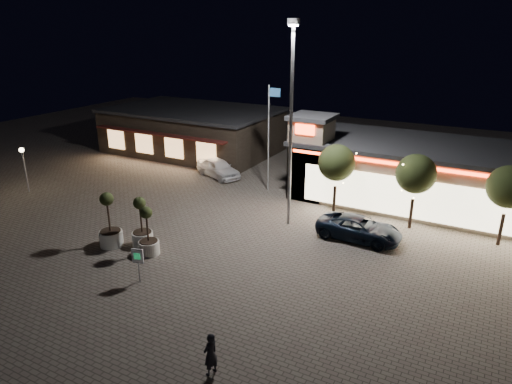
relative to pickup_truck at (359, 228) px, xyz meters
The scene contains 16 objects.
ground 10.35m from the pickup_truck, 129.86° to the right, with size 90.00×90.00×0.00m, color #655C51.
retail_building 8.53m from the pickup_truck, 69.90° to the left, with size 20.40×8.40×6.10m.
restaurant_building 23.93m from the pickup_truck, 149.71° to the left, with size 16.40×11.00×4.30m.
floodlight_pole 7.83m from the pickup_truck, behind, with size 0.60×0.40×12.38m.
flagpole 10.71m from the pickup_truck, 149.25° to the left, with size 0.95×0.10×8.00m.
lamp_post_west 24.99m from the pickup_truck, behind, with size 0.36×0.36×3.48m.
string_tree_a 4.95m from the pickup_truck, 130.46° to the left, with size 2.42×2.42×4.79m.
string_tree_b 4.83m from the pickup_truck, 52.22° to the left, with size 2.42×2.42×4.79m.
string_tree_c 8.49m from the pickup_truck, 22.59° to the left, with size 2.42×2.42×4.79m.
pickup_truck is the anchor object (origin of this frame).
white_sedan 15.09m from the pickup_truck, 156.27° to the left, with size 1.84×4.56×1.55m, color white.
pedestrian 13.63m from the pickup_truck, 96.40° to the right, with size 0.63×0.41×1.72m, color black.
planter_left 12.21m from the pickup_truck, 142.74° to the right, with size 1.15×1.15×2.84m.
planter_mid 14.50m from the pickup_truck, 148.32° to the right, with size 1.33×1.33×3.27m.
planter_right 12.70m from the pickup_truck, 148.02° to the right, with size 1.21×1.21×2.98m.
valet_sign 12.86m from the pickup_truck, 129.59° to the right, with size 0.59×0.23×1.81m.
Camera 1 is at (12.90, -16.65, 12.01)m, focal length 32.00 mm.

